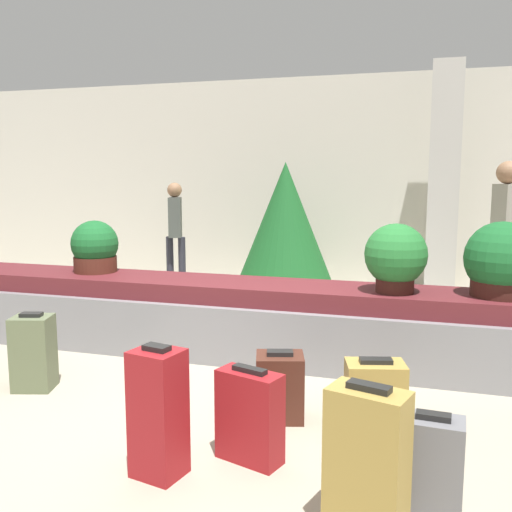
# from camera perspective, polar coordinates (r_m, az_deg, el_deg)

# --- Properties ---
(ground_plane) EXTENTS (18.00, 18.00, 0.00)m
(ground_plane) POSITION_cam_1_polar(r_m,az_deg,el_deg) (4.32, -5.13, -14.91)
(ground_plane) COLOR #9E937F
(back_wall) EXTENTS (18.00, 0.06, 3.20)m
(back_wall) POSITION_cam_1_polar(r_m,az_deg,el_deg) (9.15, 7.38, 7.54)
(back_wall) COLOR beige
(back_wall) RESTS_ON ground_plane
(carousel) EXTENTS (8.44, 0.85, 0.70)m
(carousel) POSITION_cam_1_polar(r_m,az_deg,el_deg) (5.37, 0.00, -6.48)
(carousel) COLOR gray
(carousel) RESTS_ON ground_plane
(pillar) EXTENTS (0.41, 0.41, 3.20)m
(pillar) POSITION_cam_1_polar(r_m,az_deg,el_deg) (8.31, 18.24, 7.14)
(pillar) COLOR beige
(pillar) RESTS_ON ground_plane
(suitcase_1) EXTENTS (0.40, 0.30, 0.76)m
(suitcase_1) POSITION_cam_1_polar(r_m,az_deg,el_deg) (2.83, 11.01, -19.91)
(suitcase_1) COLOR #A3843D
(suitcase_1) RESTS_ON ground_plane
(suitcase_2) EXTENTS (0.31, 0.28, 0.76)m
(suitcase_2) POSITION_cam_1_polar(r_m,az_deg,el_deg) (3.36, -9.75, -15.20)
(suitcase_2) COLOR maroon
(suitcase_2) RESTS_ON ground_plane
(suitcase_3) EXTENTS (0.39, 0.35, 0.49)m
(suitcase_3) POSITION_cam_1_polar(r_m,az_deg,el_deg) (4.06, 2.39, -12.90)
(suitcase_3) COLOR #472319
(suitcase_3) RESTS_ON ground_plane
(suitcase_4) EXTENTS (0.35, 0.32, 0.62)m
(suitcase_4) POSITION_cam_1_polar(r_m,az_deg,el_deg) (4.89, -21.37, -8.97)
(suitcase_4) COLOR #5B6647
(suitcase_4) RESTS_ON ground_plane
(suitcase_5) EXTENTS (0.32, 0.22, 0.53)m
(suitcase_5) POSITION_cam_1_polar(r_m,az_deg,el_deg) (3.15, 17.11, -19.43)
(suitcase_5) COLOR slate
(suitcase_5) RESTS_ON ground_plane
(suitcase_6) EXTENTS (0.44, 0.35, 0.49)m
(suitcase_6) POSITION_cam_1_polar(r_m,az_deg,el_deg) (3.99, 11.80, -13.47)
(suitcase_6) COLOR #A3843D
(suitcase_6) RESTS_ON ground_plane
(suitcase_7) EXTENTS (0.43, 0.29, 0.58)m
(suitcase_7) POSITION_cam_1_polar(r_m,az_deg,el_deg) (3.50, -0.64, -15.72)
(suitcase_7) COLOR maroon
(suitcase_7) RESTS_ON ground_plane
(potted_plant_0) EXTENTS (0.53, 0.53, 0.59)m
(potted_plant_0) POSITION_cam_1_polar(r_m,az_deg,el_deg) (4.95, 13.79, -0.16)
(potted_plant_0) COLOR #381914
(potted_plant_0) RESTS_ON carousel
(potted_plant_1) EXTENTS (0.61, 0.61, 0.62)m
(potted_plant_1) POSITION_cam_1_polar(r_m,az_deg,el_deg) (5.08, 23.39, -0.57)
(potted_plant_1) COLOR #381914
(potted_plant_1) RESTS_ON carousel
(potted_plant_2) EXTENTS (0.48, 0.48, 0.53)m
(potted_plant_2) POSITION_cam_1_polar(r_m,az_deg,el_deg) (6.07, -15.82, 0.76)
(potted_plant_2) COLOR #4C2319
(potted_plant_2) RESTS_ON carousel
(traveler_0) EXTENTS (0.31, 0.37, 1.84)m
(traveler_0) POSITION_cam_1_polar(r_m,az_deg,el_deg) (7.07, 23.63, 2.87)
(traveler_0) COLOR #282833
(traveler_0) RESTS_ON ground_plane
(traveler_1) EXTENTS (0.31, 0.36, 1.57)m
(traveler_1) POSITION_cam_1_polar(r_m,az_deg,el_deg) (8.68, -8.08, 3.03)
(traveler_1) COLOR #282833
(traveler_1) RESTS_ON ground_plane
(decorated_tree) EXTENTS (1.34, 1.34, 1.86)m
(decorated_tree) POSITION_cam_1_polar(r_m,az_deg,el_deg) (7.99, 2.94, 3.35)
(decorated_tree) COLOR #4C331E
(decorated_tree) RESTS_ON ground_plane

